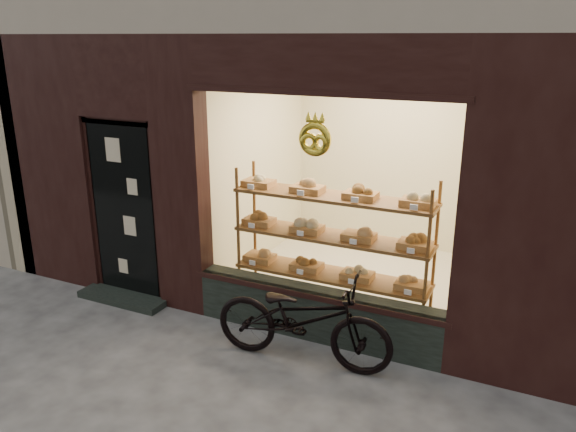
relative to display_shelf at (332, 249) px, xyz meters
The scene contains 2 objects.
display_shelf is the anchor object (origin of this frame).
bicycle 1.01m from the display_shelf, 85.93° to the right, with size 0.62×1.78×0.94m, color black.
Camera 1 is at (2.48, -2.83, 3.07)m, focal length 35.00 mm.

